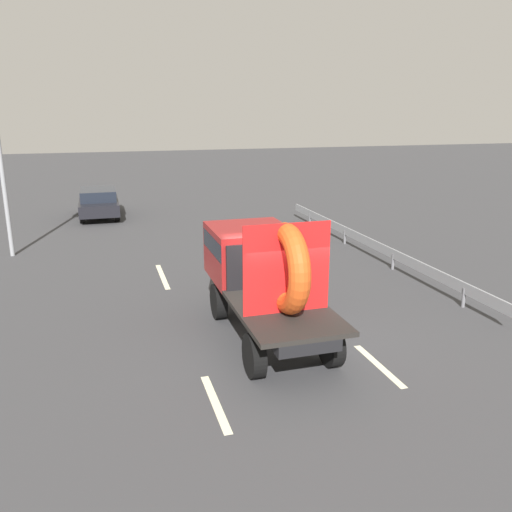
{
  "coord_description": "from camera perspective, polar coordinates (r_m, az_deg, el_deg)",
  "views": [
    {
      "loc": [
        -4.0,
        -10.78,
        5.3
      ],
      "look_at": [
        -0.38,
        1.3,
        1.77
      ],
      "focal_mm": 37.0,
      "sensor_mm": 36.0,
      "label": 1
    }
  ],
  "objects": [
    {
      "name": "lane_dash_left_near",
      "position": [
        10.24,
        -4.41,
        -15.54
      ],
      "size": [
        0.16,
        2.09,
        0.01
      ],
      "primitive_type": "cube",
      "rotation": [
        0.0,
        0.0,
        1.57
      ],
      "color": "beige",
      "rests_on": "ground_plane"
    },
    {
      "name": "distant_sedan",
      "position": [
        27.87,
        -16.64,
        5.62
      ],
      "size": [
        1.88,
        4.38,
        1.43
      ],
      "color": "black",
      "rests_on": "ground_plane"
    },
    {
      "name": "lane_dash_right_near",
      "position": [
        11.82,
        13.14,
        -11.44
      ],
      "size": [
        0.16,
        2.02,
        0.01
      ],
      "primitive_type": "cube",
      "rotation": [
        0.0,
        0.0,
        1.57
      ],
      "color": "beige",
      "rests_on": "ground_plane"
    },
    {
      "name": "lane_dash_left_far",
      "position": [
        17.55,
        -10.07,
        -2.18
      ],
      "size": [
        0.16,
        2.71,
        0.01
      ],
      "primitive_type": "cube",
      "rotation": [
        0.0,
        0.0,
        1.57
      ],
      "color": "beige",
      "rests_on": "ground_plane"
    },
    {
      "name": "lane_dash_right_far",
      "position": [
        18.82,
        0.87,
        -0.71
      ],
      "size": [
        0.16,
        2.66,
        0.01
      ],
      "primitive_type": "cube",
      "rotation": [
        0.0,
        0.0,
        1.57
      ],
      "color": "beige",
      "rests_on": "ground_plane"
    },
    {
      "name": "guardrail",
      "position": [
        20.03,
        11.94,
        1.52
      ],
      "size": [
        0.1,
        14.83,
        0.71
      ],
      "color": "gray",
      "rests_on": "ground_plane"
    },
    {
      "name": "ground_plane",
      "position": [
        12.66,
        3.38,
        -9.14
      ],
      "size": [
        120.0,
        120.0,
        0.0
      ],
      "primitive_type": "plane",
      "color": "#38383A"
    },
    {
      "name": "flatbed_truck",
      "position": [
        12.87,
        0.38,
        -1.17
      ],
      "size": [
        2.02,
        5.3,
        3.06
      ],
      "color": "black",
      "rests_on": "ground_plane"
    }
  ]
}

